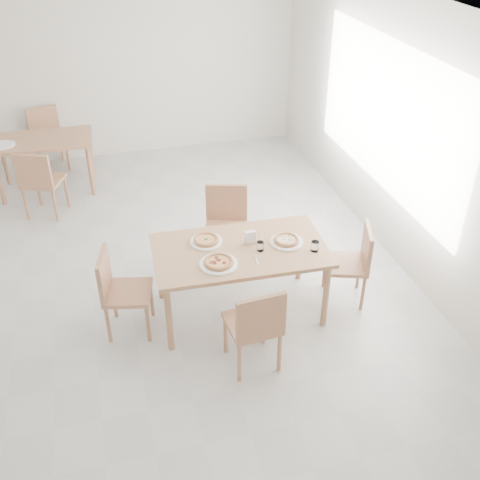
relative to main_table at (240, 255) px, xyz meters
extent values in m
plane|color=beige|center=(-1.06, 0.72, -0.68)|extent=(7.00, 7.00, 0.00)
plane|color=white|center=(-1.06, 0.72, 2.12)|extent=(7.00, 7.00, 0.00)
plane|color=silver|center=(-1.06, 4.22, 0.72)|extent=(6.00, 0.00, 6.00)
plane|color=silver|center=(1.94, 0.72, 0.72)|extent=(0.00, 7.00, 7.00)
cube|color=white|center=(1.92, 1.02, 0.82)|extent=(1.60, 0.02, 3.20)
cube|color=tan|center=(0.00, 0.00, 0.05)|extent=(1.66, 0.98, 0.04)
cylinder|color=tan|center=(-0.76, -0.36, -0.32)|extent=(0.06, 0.06, 0.71)
cylinder|color=tan|center=(0.73, -0.42, -0.32)|extent=(0.06, 0.06, 0.71)
cylinder|color=tan|center=(-0.73, 0.42, -0.32)|extent=(0.06, 0.06, 0.71)
cylinder|color=tan|center=(0.76, 0.36, -0.32)|extent=(0.06, 0.06, 0.71)
cube|color=#AF7A57|center=(-0.08, -0.71, -0.23)|extent=(0.47, 0.47, 0.04)
cube|color=#AF7A57|center=(-0.06, -0.90, -0.01)|extent=(0.43, 0.08, 0.41)
cylinder|color=#AF7A57|center=(0.09, -0.51, -0.46)|extent=(0.04, 0.04, 0.42)
cylinder|color=#AF7A57|center=(-0.28, -0.54, -0.46)|extent=(0.04, 0.04, 0.42)
cylinder|color=#AF7A57|center=(0.12, -0.88, -0.46)|extent=(0.04, 0.04, 0.42)
cylinder|color=#AF7A57|center=(-0.25, -0.91, -0.46)|extent=(0.04, 0.04, 0.42)
cube|color=#AF7A57|center=(0.05, 0.79, -0.21)|extent=(0.57, 0.57, 0.04)
cube|color=#AF7A57|center=(0.11, 0.98, 0.03)|extent=(0.45, 0.17, 0.43)
cylinder|color=#AF7A57|center=(-0.19, 0.66, -0.45)|extent=(0.04, 0.04, 0.44)
cylinder|color=#AF7A57|center=(0.18, 0.54, -0.45)|extent=(0.04, 0.04, 0.44)
cylinder|color=#AF7A57|center=(-0.08, 1.03, -0.45)|extent=(0.04, 0.04, 0.44)
cylinder|color=#AF7A57|center=(0.29, 0.92, -0.45)|extent=(0.04, 0.04, 0.44)
cube|color=#AF7A57|center=(-1.08, 0.01, -0.24)|extent=(0.51, 0.51, 0.04)
cube|color=#AF7A57|center=(-1.26, 0.05, -0.02)|extent=(0.13, 0.42, 0.41)
cylinder|color=#AF7A57|center=(-0.94, -0.21, -0.47)|extent=(0.04, 0.04, 0.42)
cylinder|color=#AF7A57|center=(-0.86, 0.15, -0.47)|extent=(0.04, 0.04, 0.42)
cylinder|color=#AF7A57|center=(-1.29, -0.13, -0.47)|extent=(0.04, 0.04, 0.42)
cylinder|color=#AF7A57|center=(-1.22, 0.23, -0.47)|extent=(0.04, 0.04, 0.42)
cube|color=#AF7A57|center=(1.07, -0.08, -0.25)|extent=(0.53, 0.53, 0.04)
cube|color=#AF7A57|center=(1.25, -0.14, -0.03)|extent=(0.17, 0.41, 0.40)
cylinder|color=#AF7A57|center=(0.96, 0.15, -0.47)|extent=(0.04, 0.04, 0.41)
cylinder|color=#AF7A57|center=(0.85, -0.19, -0.47)|extent=(0.04, 0.04, 0.41)
cylinder|color=#AF7A57|center=(1.30, 0.04, -0.47)|extent=(0.04, 0.04, 0.41)
cylinder|color=#AF7A57|center=(1.19, -0.30, -0.47)|extent=(0.04, 0.04, 0.41)
cylinder|color=white|center=(-0.28, 0.18, 0.08)|extent=(0.31, 0.31, 0.02)
cylinder|color=white|center=(0.45, -0.02, 0.08)|extent=(0.32, 0.32, 0.02)
cylinder|color=white|center=(-0.25, -0.20, 0.08)|extent=(0.35, 0.35, 0.02)
cylinder|color=tan|center=(-0.28, 0.18, 0.10)|extent=(0.27, 0.27, 0.01)
torus|color=tan|center=(-0.28, 0.18, 0.11)|extent=(0.28, 0.28, 0.03)
cylinder|color=orange|center=(-0.28, 0.18, 0.11)|extent=(0.21, 0.21, 0.01)
ellipsoid|color=#135418|center=(-0.28, 0.18, 0.11)|extent=(0.05, 0.04, 0.01)
cylinder|color=tan|center=(0.45, -0.02, 0.10)|extent=(0.25, 0.25, 0.01)
torus|color=tan|center=(0.45, -0.02, 0.11)|extent=(0.25, 0.25, 0.03)
cylinder|color=#F2E6C7|center=(0.45, -0.02, 0.11)|extent=(0.19, 0.19, 0.01)
cylinder|color=tan|center=(-0.25, -0.20, 0.10)|extent=(0.29, 0.29, 0.01)
torus|color=tan|center=(-0.25, -0.20, 0.11)|extent=(0.29, 0.29, 0.03)
cylinder|color=orange|center=(-0.25, -0.20, 0.11)|extent=(0.23, 0.23, 0.01)
cylinder|color=white|center=(0.17, -0.08, 0.12)|extent=(0.07, 0.07, 0.09)
cylinder|color=white|center=(0.66, -0.22, 0.12)|extent=(0.08, 0.08, 0.10)
cube|color=silver|center=(0.12, 0.07, 0.08)|extent=(0.11, 0.06, 0.01)
cube|color=white|center=(0.12, 0.07, 0.15)|extent=(0.11, 0.04, 0.11)
cube|color=silver|center=(0.10, -0.22, 0.08)|extent=(0.03, 0.16, 0.01)
cube|color=silver|center=(0.24, 0.12, 0.08)|extent=(0.07, 0.16, 0.01)
cube|color=#AF7A57|center=(-1.88, 3.23, 0.05)|extent=(1.33, 0.79, 0.04)
cylinder|color=#AF7A57|center=(-1.31, 2.90, -0.32)|extent=(0.06, 0.06, 0.71)
cylinder|color=#AF7A57|center=(-2.46, 3.55, -0.32)|extent=(0.06, 0.06, 0.71)
cylinder|color=#AF7A57|center=(-1.29, 3.51, -0.32)|extent=(0.06, 0.06, 0.71)
cube|color=#AF7A57|center=(-1.89, 2.54, -0.21)|extent=(0.58, 0.58, 0.04)
cube|color=#AF7A57|center=(-1.97, 2.35, 0.02)|extent=(0.43, 0.20, 0.43)
cylinder|color=#AF7A57|center=(-1.64, 2.65, -0.46)|extent=(0.04, 0.04, 0.44)
cylinder|color=#AF7A57|center=(-2.00, 2.79, -0.46)|extent=(0.04, 0.04, 0.44)
cylinder|color=#AF7A57|center=(-1.78, 2.29, -0.46)|extent=(0.04, 0.04, 0.44)
cylinder|color=#AF7A57|center=(-2.14, 2.43, -0.46)|extent=(0.04, 0.04, 0.44)
cube|color=#AF7A57|center=(-1.85, 3.92, -0.23)|extent=(0.53, 0.53, 0.04)
cube|color=#AF7A57|center=(-1.90, 4.11, 0.00)|extent=(0.44, 0.14, 0.42)
cylinder|color=#AF7A57|center=(-1.99, 3.69, -0.46)|extent=(0.04, 0.04, 0.43)
cylinder|color=#AF7A57|center=(-1.62, 3.78, -0.46)|extent=(0.04, 0.04, 0.43)
cylinder|color=#AF7A57|center=(-2.08, 4.06, -0.46)|extent=(0.04, 0.04, 0.43)
cylinder|color=#AF7A57|center=(-1.71, 4.15, -0.46)|extent=(0.04, 0.04, 0.43)
cylinder|color=white|center=(-2.35, 3.13, 0.08)|extent=(0.29, 0.29, 0.02)
camera|label=1|loc=(-1.13, -4.23, 3.01)|focal=42.00mm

